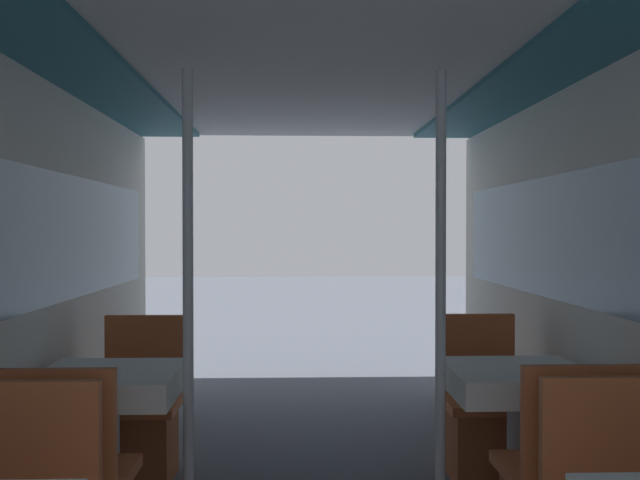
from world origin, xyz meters
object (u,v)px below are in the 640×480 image
Objects in this scene: dining_table_left_1 at (110,392)px; chair_left_far_1 at (138,430)px; dining_table_right_1 at (517,389)px; chair_right_far_1 at (483,427)px; support_pole_right_1 at (441,297)px; support_pole_left_1 at (188,298)px.

chair_left_far_1 is (0.00, 0.61, -0.36)m from dining_table_left_1.
dining_table_left_1 and dining_table_right_1 have the same top height.
chair_right_far_1 is at bearing 90.00° from dining_table_right_1.
chair_right_far_1 is 1.07m from support_pole_right_1.
dining_table_left_1 is 0.34× the size of support_pole_left_1.
support_pole_right_1 is at bearing 58.54° from chair_right_far_1.
chair_right_far_1 is (1.94, 0.61, -0.36)m from dining_table_left_1.
chair_left_far_1 is 1.87m from support_pole_right_1.
chair_left_far_1 and chair_right_far_1 have the same top height.
dining_table_left_1 is 0.34× the size of support_pole_right_1.
dining_table_left_1 is 0.58m from support_pole_left_1.
dining_table_left_1 is 1.63m from support_pole_right_1.
dining_table_right_1 is at bearing 0.00° from support_pole_right_1.
dining_table_left_1 is 0.82× the size of chair_left_far_1.
chair_right_far_1 is (1.57, 0.61, -0.80)m from support_pole_left_1.
dining_table_right_1 is at bearing 0.00° from dining_table_left_1.
support_pole_left_1 is 2.93× the size of dining_table_right_1.
support_pole_left_1 is at bearing 121.46° from chair_left_far_1.
support_pole_left_1 is 1.00× the size of support_pole_right_1.
chair_left_far_1 is at bearing 0.00° from chair_right_far_1.
support_pole_left_1 and support_pole_right_1 have the same top height.
dining_table_right_1 is at bearing 162.70° from chair_left_far_1.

